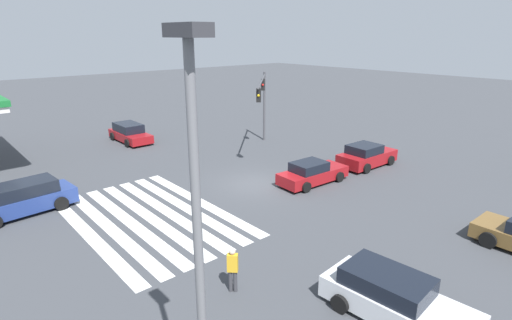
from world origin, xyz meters
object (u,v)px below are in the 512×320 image
object	(u,v)px
car_1	(23,199)
car_3	(130,133)
car_5	(394,298)
pedestrian	(233,268)
car_0	(366,156)
traffic_signal_mast	(263,95)
car_4	(312,173)
street_light_pole_a	(198,247)

from	to	relation	value
car_1	car_3	bearing A→B (deg)	-140.07
car_5	pedestrian	world-z (taller)	pedestrian
car_1	car_3	world-z (taller)	car_1
car_0	car_3	distance (m)	18.80
car_1	pedestrian	xyz separation A→B (m)	(11.73, 3.85, 0.16)
traffic_signal_mast	car_0	bearing A→B (deg)	62.84
car_4	car_5	distance (m)	11.80
street_light_pole_a	car_3	bearing A→B (deg)	158.67
car_1	car_5	xyz separation A→B (m)	(16.07, 6.77, -0.06)
car_5	street_light_pole_a	xyz separation A→B (m)	(0.00, -6.93, 4.41)
traffic_signal_mast	car_4	xyz separation A→B (m)	(7.40, -2.75, -3.51)
traffic_signal_mast	street_light_pole_a	distance (m)	23.77
car_0	car_4	xyz separation A→B (m)	(-0.22, -5.20, -0.07)
traffic_signal_mast	car_4	bearing A→B (deg)	24.64
car_4	street_light_pole_a	xyz separation A→B (m)	(9.47, -13.96, 4.49)
car_0	street_light_pole_a	world-z (taller)	street_light_pole_a
car_0	pedestrian	distance (m)	15.93
car_5	pedestrian	bearing A→B (deg)	-150.32
car_4	pedestrian	distance (m)	11.20
car_1	car_5	world-z (taller)	car_1
car_3	pedestrian	world-z (taller)	pedestrian
car_4	street_light_pole_a	distance (m)	17.46
car_5	pedestrian	xyz separation A→B (m)	(-4.34, -2.91, 0.22)
traffic_signal_mast	pedestrian	xyz separation A→B (m)	(12.54, -12.70, -3.22)
car_4	traffic_signal_mast	bearing A→B (deg)	73.25
car_5	car_3	bearing A→B (deg)	168.88
car_1	car_4	xyz separation A→B (m)	(6.59, 13.80, -0.13)
car_4	car_5	size ratio (longest dim) A/B	0.96
car_1	pedestrian	world-z (taller)	pedestrian
car_4	pedestrian	world-z (taller)	pedestrian
car_1	pedestrian	size ratio (longest dim) A/B	2.97
car_5	pedestrian	distance (m)	5.23
pedestrian	street_light_pole_a	world-z (taller)	street_light_pole_a
traffic_signal_mast	car_1	distance (m)	16.91
car_3	pedestrian	size ratio (longest dim) A/B	2.83
car_4	street_light_pole_a	size ratio (longest dim) A/B	0.53
car_0	pedestrian	size ratio (longest dim) A/B	2.64
car_3	car_0	bearing A→B (deg)	29.24
traffic_signal_mast	car_0	distance (m)	8.72
car_0	traffic_signal_mast	bearing A→B (deg)	109.93
car_3	pedestrian	distance (m)	22.18
pedestrian	street_light_pole_a	bearing A→B (deg)	-177.18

